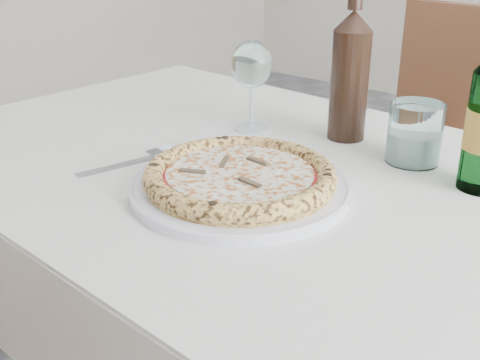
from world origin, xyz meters
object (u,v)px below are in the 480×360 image
at_px(chair_far, 441,163).
at_px(tumbler, 414,137).
at_px(dining_table, 278,224).
at_px(wine_bottle, 350,74).
at_px(wine_glass, 252,67).
at_px(plate, 240,187).
at_px(pizza, 240,176).

distance_m(chair_far, tumbler, 0.65).
relative_size(chair_far, tumbler, 9.29).
height_order(dining_table, chair_far, chair_far).
bearing_deg(wine_bottle, wine_glass, -156.23).
relative_size(wine_glass, tumbler, 1.71).
relative_size(plate, wine_glass, 1.92).
distance_m(plate, tumbler, 0.32).
distance_m(dining_table, chair_far, 0.77).
distance_m(plate, wine_glass, 0.31).
bearing_deg(plate, wine_bottle, 90.09).
bearing_deg(wine_bottle, chair_far, 90.52).
bearing_deg(wine_glass, tumbler, 7.06).
height_order(chair_far, tumbler, chair_far).
xyz_separation_m(wine_glass, wine_bottle, (0.16, 0.07, -0.00)).
relative_size(pizza, tumbler, 2.85).
bearing_deg(tumbler, dining_table, -129.42).
bearing_deg(plate, wine_glass, 124.72).
xyz_separation_m(wine_glass, tumbler, (0.31, 0.04, -0.08)).
distance_m(dining_table, tumbler, 0.27).
distance_m(chair_far, wine_bottle, 0.64).
xyz_separation_m(plate, wine_glass, (-0.17, 0.24, 0.11)).
height_order(plate, pizza, pizza).
bearing_deg(pizza, tumbler, 62.27).
relative_size(chair_far, wine_bottle, 3.32).
distance_m(wine_glass, tumbler, 0.32).
relative_size(dining_table, pizza, 4.95).
height_order(dining_table, tumbler, tumbler).
xyz_separation_m(dining_table, wine_bottle, (-0.00, 0.21, 0.21)).
height_order(dining_table, plate, plate).
bearing_deg(wine_glass, chair_far, 75.45).
relative_size(plate, tumbler, 3.28).
bearing_deg(tumbler, wine_bottle, 166.87).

